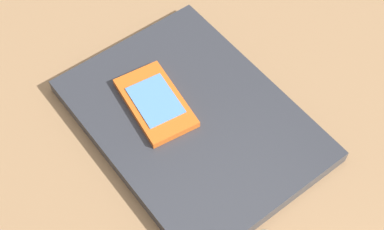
% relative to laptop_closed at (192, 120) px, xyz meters
% --- Properties ---
extents(desk_surface, '(1.20, 0.80, 0.03)m').
position_rel_laptop_closed_xyz_m(desk_surface, '(-0.03, -0.01, -0.02)').
color(desk_surface, '#9E7751').
rests_on(desk_surface, ground).
extents(laptop_closed, '(0.33, 0.26, 0.02)m').
position_rel_laptop_closed_xyz_m(laptop_closed, '(0.00, 0.00, 0.00)').
color(laptop_closed, '#33353D').
rests_on(laptop_closed, desk_surface).
extents(cell_phone_on_laptop, '(0.11, 0.06, 0.01)m').
position_rel_laptop_closed_xyz_m(cell_phone_on_laptop, '(0.04, 0.03, 0.01)').
color(cell_phone_on_laptop, orange).
rests_on(cell_phone_on_laptop, laptop_closed).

